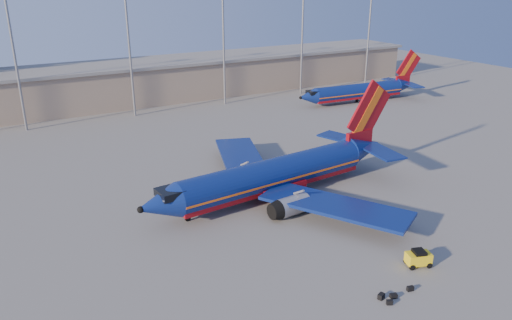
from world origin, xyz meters
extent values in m
plane|color=slate|center=(0.00, 0.00, 0.00)|extent=(220.00, 220.00, 0.00)
cube|color=#89725E|center=(10.00, 58.00, 4.00)|extent=(120.00, 15.00, 8.00)
cube|color=slate|center=(10.00, 58.00, 8.20)|extent=(122.00, 16.00, 0.60)
cylinder|color=gray|center=(-25.00, 46.00, 14.00)|extent=(0.44, 0.44, 28.00)
cylinder|color=gray|center=(-5.00, 46.00, 14.00)|extent=(0.44, 0.44, 28.00)
cylinder|color=gray|center=(15.00, 46.00, 14.00)|extent=(0.44, 0.44, 28.00)
cylinder|color=gray|center=(35.00, 46.00, 14.00)|extent=(0.44, 0.44, 28.00)
cylinder|color=gray|center=(55.00, 46.00, 14.00)|extent=(0.44, 0.44, 28.00)
cylinder|color=navy|center=(-1.66, -0.64, 2.94)|extent=(26.37, 6.26, 4.03)
cube|color=maroon|center=(-1.66, -0.64, 1.90)|extent=(26.31, 5.50, 1.41)
cube|color=orange|center=(-1.66, -0.64, 2.67)|extent=(26.37, 6.30, 0.24)
cone|color=navy|center=(-16.95, -1.96, 2.94)|extent=(4.90, 4.40, 4.03)
cube|color=black|center=(-15.54, -1.84, 3.97)|extent=(2.85, 3.04, 0.87)
cone|color=navy|center=(14.17, 0.72, 3.32)|extent=(5.98, 4.50, 4.03)
cube|color=maroon|center=(13.30, 0.65, 4.79)|extent=(4.61, 0.99, 2.39)
cube|color=maroon|center=(14.82, 0.78, 8.60)|extent=(7.99, 1.03, 8.68)
cube|color=orange|center=(14.60, 0.76, 8.60)|extent=(5.33, 0.91, 6.81)
cube|color=navy|center=(13.42, 4.37, 3.92)|extent=(5.15, 7.61, 0.24)
cube|color=navy|center=(14.05, -3.00, 3.92)|extent=(4.10, 7.31, 0.24)
cube|color=navy|center=(-0.86, 9.04, 1.96)|extent=(10.66, 17.72, 0.38)
cube|color=navy|center=(0.79, -10.05, 1.96)|extent=(12.92, 17.40, 0.38)
cube|color=maroon|center=(-1.12, -0.60, 1.47)|extent=(6.87, 4.79, 1.09)
cylinder|color=gray|center=(-3.45, 4.88, 1.25)|extent=(4.10, 2.61, 2.29)
cylinder|color=gray|center=(-2.48, -6.40, 1.25)|extent=(4.10, 2.61, 2.29)
cylinder|color=gray|center=(-13.59, -1.67, 0.60)|extent=(0.28, 0.28, 1.20)
cylinder|color=black|center=(-13.59, -1.67, 0.35)|extent=(0.72, 0.33, 0.70)
cylinder|color=black|center=(-0.28, 2.31, 0.46)|extent=(0.96, 0.67, 0.91)
cylinder|color=black|center=(0.21, -3.32, 0.46)|extent=(0.96, 0.67, 0.91)
cylinder|color=navy|center=(40.78, 32.59, 2.42)|extent=(21.74, 5.07, 3.32)
cube|color=maroon|center=(40.78, 32.59, 1.57)|extent=(21.69, 4.45, 1.17)
cube|color=orange|center=(40.78, 32.59, 2.20)|extent=(21.74, 5.11, 0.20)
cone|color=navy|center=(28.17, 33.63, 2.42)|extent=(4.03, 3.62, 3.32)
cube|color=black|center=(29.33, 33.53, 3.28)|extent=(2.34, 2.50, 0.72)
cone|color=navy|center=(53.84, 31.52, 2.74)|extent=(4.92, 3.69, 3.32)
cube|color=maroon|center=(53.12, 31.58, 3.95)|extent=(3.80, 0.80, 1.97)
cube|color=maroon|center=(54.38, 31.47, 7.09)|extent=(6.59, 0.83, 7.16)
cube|color=orange|center=(54.20, 31.49, 7.09)|extent=(4.40, 0.73, 5.62)
cube|color=navy|center=(53.73, 34.59, 3.23)|extent=(3.40, 6.04, 0.20)
cube|color=navy|center=(53.23, 28.51, 3.23)|extent=(4.23, 6.28, 0.20)
cylinder|color=black|center=(40.78, 32.59, 0.40)|extent=(0.68, 0.68, 0.81)
cube|color=yellow|center=(1.94, -21.36, 0.82)|extent=(2.60, 1.99, 1.09)
cube|color=black|center=(1.94, -21.36, 1.48)|extent=(1.43, 1.50, 0.38)
cylinder|color=black|center=(1.31, -20.51, 0.28)|extent=(0.60, 0.37, 0.57)
cylinder|color=black|center=(0.92, -21.65, 0.28)|extent=(0.60, 0.37, 0.57)
cylinder|color=black|center=(2.96, -21.08, 0.28)|extent=(0.60, 0.37, 0.57)
cylinder|color=black|center=(2.57, -22.22, 0.28)|extent=(0.60, 0.37, 0.57)
cube|color=black|center=(-3.75, -23.96, 0.19)|extent=(0.72, 0.57, 0.38)
cube|color=black|center=(-4.71, -24.47, 0.21)|extent=(0.61, 0.54, 0.41)
cube|color=black|center=(-1.72, -23.93, 0.22)|extent=(0.66, 0.45, 0.44)
cube|color=black|center=(-4.78, -23.53, 0.25)|extent=(0.70, 0.58, 0.50)
camera|label=1|loc=(-32.18, -49.48, 26.16)|focal=35.00mm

